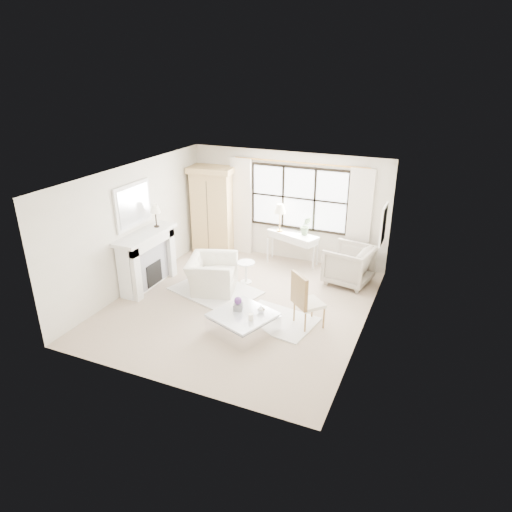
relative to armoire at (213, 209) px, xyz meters
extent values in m
plane|color=tan|center=(1.89, -2.41, -1.14)|extent=(5.50, 5.50, 0.00)
plane|color=white|center=(1.89, -2.41, 1.56)|extent=(5.50, 5.50, 0.00)
plane|color=silver|center=(1.89, 0.34, 0.21)|extent=(5.00, 0.00, 5.00)
plane|color=beige|center=(1.89, -5.16, 0.21)|extent=(5.00, 0.00, 5.00)
plane|color=beige|center=(-0.61, -2.41, 0.21)|extent=(0.00, 5.50, 5.50)
plane|color=white|center=(4.39, -2.41, 0.21)|extent=(0.00, 5.50, 5.50)
cube|color=white|center=(2.19, 0.32, 0.46)|extent=(2.40, 0.02, 1.50)
cylinder|color=#C28C43|center=(2.19, 0.26, 1.33)|extent=(3.30, 0.04, 0.04)
cube|color=silver|center=(0.69, 0.24, 0.10)|extent=(0.55, 0.10, 2.47)
cube|color=beige|center=(3.69, 0.24, 0.10)|extent=(0.55, 0.10, 2.47)
cube|color=silver|center=(-0.40, -2.41, -0.55)|extent=(0.34, 1.50, 1.18)
cube|color=#ABABB2|center=(-0.23, -2.41, -0.61)|extent=(0.03, 1.22, 0.97)
cube|color=black|center=(-0.22, -2.41, -0.82)|extent=(0.06, 0.52, 0.50)
cube|color=silver|center=(-0.36, -2.41, 0.08)|extent=(0.58, 1.66, 0.08)
cube|color=silver|center=(-0.58, -2.41, 0.70)|extent=(0.05, 1.15, 0.95)
cube|color=silver|center=(-0.55, -2.41, 0.70)|extent=(0.02, 1.00, 0.80)
cube|color=white|center=(4.36, -0.71, 0.41)|extent=(0.04, 0.62, 0.82)
cube|color=beige|center=(4.34, -0.71, 0.41)|extent=(0.01, 0.52, 0.72)
cylinder|color=black|center=(-0.33, -1.99, 0.14)|extent=(0.12, 0.12, 0.03)
cylinder|color=black|center=(-0.33, -1.99, 0.30)|extent=(0.03, 0.03, 0.30)
cone|color=#F5E8C8|center=(-0.33, -1.99, 0.54)|extent=(0.22, 0.22, 0.18)
cube|color=tan|center=(0.00, 0.00, -0.09)|extent=(1.06, 0.71, 2.10)
cube|color=tan|center=(0.00, 0.00, 1.03)|extent=(1.19, 0.82, 0.14)
cube|color=silver|center=(2.17, 0.03, -0.46)|extent=(1.31, 0.81, 0.14)
cube|color=silver|center=(2.17, 0.03, -0.37)|extent=(1.38, 0.87, 0.06)
cylinder|color=#B1823D|center=(1.82, 0.02, -0.32)|extent=(0.14, 0.14, 0.03)
cylinder|color=#B1823D|center=(1.82, 0.02, -0.08)|extent=(0.02, 0.02, 0.46)
cone|color=beige|center=(1.82, 0.02, 0.24)|extent=(0.28, 0.28, 0.22)
imported|color=#5C7A51|center=(2.49, 0.03, -0.11)|extent=(0.30, 0.27, 0.46)
cylinder|color=white|center=(1.57, -1.42, -1.12)|extent=(0.26, 0.26, 0.03)
cylinder|color=white|center=(1.57, -1.42, -0.89)|extent=(0.06, 0.06, 0.44)
cylinder|color=white|center=(1.57, -1.42, -0.65)|extent=(0.40, 0.40, 0.03)
cube|color=silver|center=(1.14, -2.08, -1.12)|extent=(2.09, 1.73, 0.03)
cube|color=white|center=(2.82, -2.72, -1.13)|extent=(1.57, 1.28, 0.03)
imported|color=beige|center=(1.03, -2.01, -0.77)|extent=(1.27, 1.36, 0.73)
imported|color=gray|center=(3.68, -0.50, -0.70)|extent=(1.11, 1.09, 0.88)
cube|color=beige|center=(3.42, -2.61, -0.68)|extent=(0.66, 0.66, 0.07)
cube|color=olive|center=(3.27, -2.78, -0.36)|extent=(0.39, 0.36, 0.60)
cube|color=white|center=(2.38, -3.32, -0.98)|extent=(1.29, 1.29, 0.32)
cube|color=silver|center=(2.38, -3.32, -0.78)|extent=(1.29, 1.29, 0.04)
cube|color=slate|center=(2.24, -3.22, -0.70)|extent=(0.20, 0.20, 0.12)
sphere|color=#5C317A|center=(2.24, -3.22, -0.57)|extent=(0.14, 0.14, 0.14)
cylinder|color=white|center=(2.60, -3.46, -0.70)|extent=(0.09, 0.09, 0.12)
imported|color=white|center=(2.67, -3.14, -0.69)|extent=(0.14, 0.14, 0.15)
camera|label=1|loc=(5.48, -9.88, 3.46)|focal=32.00mm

